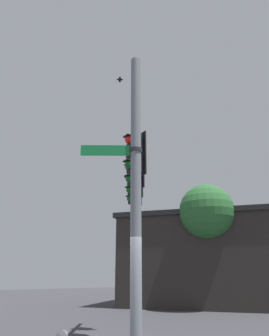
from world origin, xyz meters
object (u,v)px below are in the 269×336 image
object	(u,v)px
traffic_light_arm_end	(133,190)
traffic_light_mid_outer	(134,181)
traffic_light_mid_inner	(134,169)
street_name_sign	(118,150)
bird_flying	(120,79)
traffic_light_nearest_pole	(134,153)

from	to	relation	value
traffic_light_arm_end	traffic_light_mid_outer	bearing A→B (deg)	147.77
traffic_light_mid_outer	traffic_light_arm_end	world-z (taller)	same
traffic_light_mid_outer	traffic_light_mid_inner	bearing A→B (deg)	147.77
traffic_light_mid_inner	street_name_sign	size ratio (longest dim) A/B	1.20
traffic_light_mid_inner	traffic_light_mid_outer	bearing A→B (deg)	-32.23
traffic_light_mid_outer	bird_flying	world-z (taller)	bird_flying
traffic_light_arm_end	traffic_light_nearest_pole	bearing A→B (deg)	147.77
traffic_light_mid_outer	street_name_sign	xyz separation A→B (m)	(-3.44, 2.58, -0.63)
traffic_light_arm_end	bird_flying	distance (m)	4.20
traffic_light_mid_inner	traffic_light_mid_outer	xyz separation A→B (m)	(1.08, -0.68, 0.00)
traffic_light_mid_inner	traffic_light_mid_outer	size ratio (longest dim) A/B	1.00
traffic_light_arm_end	street_name_sign	size ratio (longest dim) A/B	1.20
traffic_light_mid_outer	bird_flying	xyz separation A→B (m)	(-1.33, 1.37, 2.78)
traffic_light_mid_inner	traffic_light_arm_end	distance (m)	2.55
traffic_light_nearest_pole	street_name_sign	xyz separation A→B (m)	(-1.29, 1.22, -0.63)
traffic_light_nearest_pole	traffic_light_arm_end	bearing A→B (deg)	-32.23
street_name_sign	traffic_light_nearest_pole	bearing A→B (deg)	-43.44
traffic_light_nearest_pole	traffic_light_mid_outer	size ratio (longest dim) A/B	1.00
traffic_light_nearest_pole	bird_flying	xyz separation A→B (m)	(0.83, 0.01, 2.78)
traffic_light_nearest_pole	street_name_sign	size ratio (longest dim) A/B	1.20
traffic_light_arm_end	bird_flying	xyz separation A→B (m)	(-2.40, 2.05, 2.78)
street_name_sign	bird_flying	world-z (taller)	bird_flying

